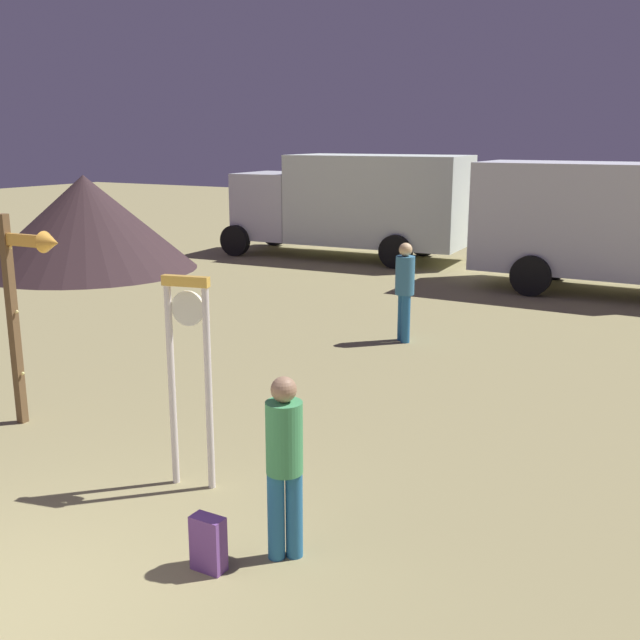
{
  "coord_description": "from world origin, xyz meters",
  "views": [
    {
      "loc": [
        4.56,
        -2.89,
        3.44
      ],
      "look_at": [
        -0.03,
        5.1,
        1.2
      ],
      "focal_mm": 42.47,
      "sensor_mm": 36.0,
      "label": 1
    }
  ],
  "objects_px": {
    "standing_clock": "(189,362)",
    "box_truck_near": "(615,224)",
    "backpack": "(209,544)",
    "dome_tent": "(86,223)",
    "person_near_clock": "(284,459)",
    "arrow_sign": "(26,289)",
    "person_distant": "(405,287)",
    "box_truck_far": "(355,202)"
  },
  "relations": [
    {
      "from": "standing_clock",
      "to": "dome_tent",
      "type": "bearing_deg",
      "value": 140.66
    },
    {
      "from": "arrow_sign",
      "to": "person_distant",
      "type": "xyz_separation_m",
      "value": [
        2.28,
        5.83,
        -0.75
      ]
    },
    {
      "from": "person_near_clock",
      "to": "box_truck_far",
      "type": "distance_m",
      "value": 16.21
    },
    {
      "from": "box_truck_far",
      "to": "box_truck_near",
      "type": "bearing_deg",
      "value": -13.23
    },
    {
      "from": "backpack",
      "to": "person_distant",
      "type": "relative_size",
      "value": 0.27
    },
    {
      "from": "person_distant",
      "to": "box_truck_near",
      "type": "height_order",
      "value": "box_truck_near"
    },
    {
      "from": "person_near_clock",
      "to": "dome_tent",
      "type": "distance_m",
      "value": 15.3
    },
    {
      "from": "arrow_sign",
      "to": "backpack",
      "type": "bearing_deg",
      "value": -21.27
    },
    {
      "from": "arrow_sign",
      "to": "dome_tent",
      "type": "height_order",
      "value": "arrow_sign"
    },
    {
      "from": "box_truck_near",
      "to": "dome_tent",
      "type": "bearing_deg",
      "value": -164.15
    },
    {
      "from": "standing_clock",
      "to": "box_truck_near",
      "type": "height_order",
      "value": "box_truck_near"
    },
    {
      "from": "person_distant",
      "to": "standing_clock",
      "type": "bearing_deg",
      "value": -86.3
    },
    {
      "from": "standing_clock",
      "to": "backpack",
      "type": "distance_m",
      "value": 1.92
    },
    {
      "from": "person_near_clock",
      "to": "arrow_sign",
      "type": "bearing_deg",
      "value": 166.65
    },
    {
      "from": "person_near_clock",
      "to": "backpack",
      "type": "bearing_deg",
      "value": -132.9
    },
    {
      "from": "person_distant",
      "to": "box_truck_far",
      "type": "relative_size",
      "value": 0.24
    },
    {
      "from": "box_truck_far",
      "to": "person_distant",
      "type": "bearing_deg",
      "value": -57.42
    },
    {
      "from": "standing_clock",
      "to": "box_truck_far",
      "type": "height_order",
      "value": "box_truck_far"
    },
    {
      "from": "box_truck_near",
      "to": "box_truck_far",
      "type": "height_order",
      "value": "box_truck_far"
    },
    {
      "from": "box_truck_near",
      "to": "backpack",
      "type": "bearing_deg",
      "value": -93.72
    },
    {
      "from": "standing_clock",
      "to": "person_distant",
      "type": "distance_m",
      "value": 6.17
    },
    {
      "from": "standing_clock",
      "to": "box_truck_near",
      "type": "distance_m",
      "value": 12.39
    },
    {
      "from": "person_near_clock",
      "to": "box_truck_far",
      "type": "height_order",
      "value": "box_truck_far"
    },
    {
      "from": "arrow_sign",
      "to": "person_distant",
      "type": "relative_size",
      "value": 1.5
    },
    {
      "from": "standing_clock",
      "to": "dome_tent",
      "type": "relative_size",
      "value": 0.38
    },
    {
      "from": "standing_clock",
      "to": "dome_tent",
      "type": "distance_m",
      "value": 13.68
    },
    {
      "from": "box_truck_far",
      "to": "person_near_clock",
      "type": "bearing_deg",
      "value": -64.71
    },
    {
      "from": "person_near_clock",
      "to": "box_truck_near",
      "type": "xyz_separation_m",
      "value": [
        0.43,
        12.92,
        0.68
      ]
    },
    {
      "from": "standing_clock",
      "to": "backpack",
      "type": "relative_size",
      "value": 4.6
    },
    {
      "from": "standing_clock",
      "to": "person_near_clock",
      "type": "relative_size",
      "value": 1.36
    },
    {
      "from": "box_truck_near",
      "to": "box_truck_far",
      "type": "bearing_deg",
      "value": 166.77
    },
    {
      "from": "backpack",
      "to": "dome_tent",
      "type": "bearing_deg",
      "value": 139.91
    },
    {
      "from": "person_near_clock",
      "to": "box_truck_near",
      "type": "height_order",
      "value": "box_truck_near"
    },
    {
      "from": "arrow_sign",
      "to": "box_truck_far",
      "type": "relative_size",
      "value": 0.36
    },
    {
      "from": "box_truck_far",
      "to": "dome_tent",
      "type": "relative_size",
      "value": 1.25
    },
    {
      "from": "person_near_clock",
      "to": "backpack",
      "type": "relative_size",
      "value": 3.39
    },
    {
      "from": "standing_clock",
      "to": "backpack",
      "type": "bearing_deg",
      "value": -46.48
    },
    {
      "from": "person_distant",
      "to": "dome_tent",
      "type": "bearing_deg",
      "value": 166.1
    },
    {
      "from": "backpack",
      "to": "box_truck_far",
      "type": "xyz_separation_m",
      "value": [
        -6.48,
        15.11,
        1.38
      ]
    },
    {
      "from": "arrow_sign",
      "to": "dome_tent",
      "type": "distance_m",
      "value": 11.5
    },
    {
      "from": "person_near_clock",
      "to": "person_distant",
      "type": "relative_size",
      "value": 0.93
    },
    {
      "from": "arrow_sign",
      "to": "box_truck_far",
      "type": "distance_m",
      "value": 13.91
    }
  ]
}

